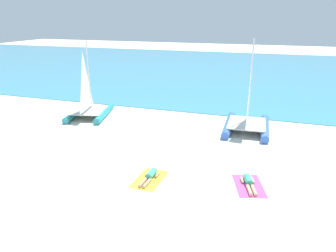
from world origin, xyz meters
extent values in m
plane|color=silver|center=(0.00, 10.00, 0.00)|extent=(120.00, 120.00, 0.00)
cube|color=teal|center=(0.00, 31.82, 0.03)|extent=(120.00, 40.00, 0.05)
cylinder|color=blue|center=(2.57, 9.35, 0.23)|extent=(0.66, 4.11, 0.47)
cylinder|color=blue|center=(4.71, 9.45, 0.23)|extent=(0.66, 4.11, 0.47)
cube|color=silver|center=(3.65, 9.20, 0.50)|extent=(2.26, 2.71, 0.06)
cylinder|color=silver|center=(3.62, 9.79, 2.90)|extent=(0.10, 0.10, 4.87)
pyramid|color=white|center=(3.66, 8.82, 2.76)|extent=(0.16, 2.14, 4.09)
cylinder|color=teal|center=(-7.86, 8.67, 0.22)|extent=(1.37, 3.86, 0.44)
cylinder|color=teal|center=(-5.90, 9.16, 0.22)|extent=(1.37, 3.86, 0.44)
cube|color=silver|center=(-6.83, 8.74, 0.47)|extent=(2.56, 2.89, 0.06)
cylinder|color=silver|center=(-6.97, 9.27, 2.74)|extent=(0.09, 0.09, 4.60)
pyramid|color=white|center=(-6.75, 8.39, 2.60)|extent=(0.54, 1.98, 3.86)
cube|color=yellow|center=(0.36, 1.77, 0.01)|extent=(1.15, 1.93, 0.01)
cylinder|color=#3FB28C|center=(0.36, 1.97, 0.16)|extent=(0.31, 0.63, 0.30)
sphere|color=tan|center=(0.37, 2.38, 0.16)|extent=(0.22, 0.22, 0.22)
cylinder|color=tan|center=(0.26, 1.33, 0.08)|extent=(0.16, 0.78, 0.14)
cylinder|color=tan|center=(0.44, 1.32, 0.08)|extent=(0.16, 0.78, 0.14)
cylinder|color=tan|center=(0.15, 2.13, 0.07)|extent=(0.11, 0.45, 0.10)
cylinder|color=tan|center=(0.59, 2.12, 0.07)|extent=(0.11, 0.45, 0.10)
cube|color=#D84C99|center=(4.42, 2.55, 0.01)|extent=(1.60, 2.14, 0.01)
cylinder|color=#3FB28C|center=(4.36, 2.75, 0.16)|extent=(0.47, 0.68, 0.30)
sphere|color=#D8AD84|center=(4.24, 3.14, 0.16)|extent=(0.22, 0.22, 0.22)
cylinder|color=#D8AD84|center=(4.46, 2.10, 0.08)|extent=(0.36, 0.79, 0.14)
cylinder|color=#D8AD84|center=(4.64, 2.15, 0.08)|extent=(0.36, 0.79, 0.14)
cylinder|color=#D8AD84|center=(4.11, 2.83, 0.07)|extent=(0.23, 0.46, 0.10)
cylinder|color=#D8AD84|center=(4.53, 2.96, 0.07)|extent=(0.23, 0.46, 0.10)
camera|label=1|loc=(4.99, -9.54, 6.62)|focal=34.49mm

